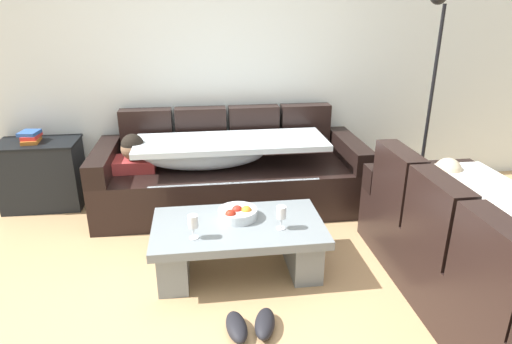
% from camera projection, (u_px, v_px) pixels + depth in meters
% --- Properties ---
extents(ground_plane, '(14.00, 14.00, 0.00)m').
position_uv_depth(ground_plane, '(231.00, 317.00, 2.74)').
color(ground_plane, tan).
extents(back_wall, '(9.00, 0.10, 2.70)m').
position_uv_depth(back_wall, '(210.00, 56.00, 4.23)').
color(back_wall, white).
rests_on(back_wall, ground_plane).
extents(couch_along_wall, '(2.45, 0.92, 0.88)m').
position_uv_depth(couch_along_wall, '(227.00, 173.00, 4.13)').
color(couch_along_wall, black).
rests_on(couch_along_wall, ground_plane).
extents(couch_near_window, '(0.92, 1.98, 0.88)m').
position_uv_depth(couch_near_window, '(481.00, 255.00, 2.79)').
color(couch_near_window, black).
rests_on(couch_near_window, ground_plane).
extents(coffee_table, '(1.20, 0.68, 0.38)m').
position_uv_depth(coffee_table, '(238.00, 241.00, 3.13)').
color(coffee_table, gray).
rests_on(coffee_table, ground_plane).
extents(fruit_bowl, '(0.28, 0.28, 0.10)m').
position_uv_depth(fruit_bowl, '(238.00, 213.00, 3.15)').
color(fruit_bowl, silver).
rests_on(fruit_bowl, coffee_table).
extents(wine_glass_near_left, '(0.07, 0.07, 0.17)m').
position_uv_depth(wine_glass_near_left, '(193.00, 222.00, 2.86)').
color(wine_glass_near_left, silver).
rests_on(wine_glass_near_left, coffee_table).
extents(wine_glass_near_right, '(0.07, 0.07, 0.17)m').
position_uv_depth(wine_glass_near_right, '(281.00, 213.00, 2.98)').
color(wine_glass_near_right, silver).
rests_on(wine_glass_near_right, coffee_table).
extents(side_cabinet, '(0.72, 0.44, 0.64)m').
position_uv_depth(side_cabinet, '(42.00, 174.00, 4.13)').
color(side_cabinet, black).
rests_on(side_cabinet, ground_plane).
extents(book_stack_on_cabinet, '(0.18, 0.24, 0.10)m').
position_uv_depth(book_stack_on_cabinet, '(31.00, 137.00, 3.99)').
color(book_stack_on_cabinet, '#B76623').
rests_on(book_stack_on_cabinet, side_cabinet).
extents(floor_lamp, '(0.33, 0.31, 1.95)m').
position_uv_depth(floor_lamp, '(430.00, 87.00, 3.94)').
color(floor_lamp, black).
rests_on(floor_lamp, ground_plane).
extents(pair_of_shoes, '(0.33, 0.29, 0.09)m').
position_uv_depth(pair_of_shoes, '(251.00, 325.00, 2.60)').
color(pair_of_shoes, black).
rests_on(pair_of_shoes, ground_plane).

